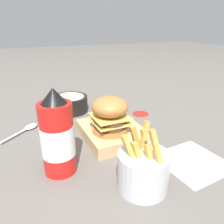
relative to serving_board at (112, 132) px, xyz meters
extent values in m
plane|color=#5B5651|center=(-0.02, -0.06, -0.02)|extent=(6.00, 6.00, 0.00)
cube|color=tan|center=(0.00, 0.00, 0.00)|extent=(0.21, 0.17, 0.04)
cylinder|color=#AD6B33|center=(0.02, -0.02, 0.03)|extent=(0.10, 0.10, 0.02)
cylinder|color=#4C3323|center=(0.02, -0.02, 0.04)|extent=(0.10, 0.10, 0.01)
cube|color=#EAC656|center=(0.02, -0.02, 0.05)|extent=(0.10, 0.10, 0.00)
cylinder|color=#4C3323|center=(0.02, -0.02, 0.06)|extent=(0.10, 0.10, 0.01)
cube|color=#EAC656|center=(0.02, -0.02, 0.07)|extent=(0.10, 0.10, 0.00)
ellipsoid|color=#AD6B33|center=(0.02, -0.02, 0.10)|extent=(0.10, 0.10, 0.06)
cylinder|color=red|center=(0.10, -0.18, 0.07)|extent=(0.08, 0.08, 0.17)
cylinder|color=silver|center=(0.10, -0.18, 0.07)|extent=(0.08, 0.08, 0.07)
cone|color=black|center=(0.10, -0.18, 0.17)|extent=(0.06, 0.06, 0.03)
cylinder|color=#B7B7BC|center=(0.23, -0.03, 0.02)|extent=(0.11, 0.11, 0.08)
cube|color=gold|center=(0.24, -0.05, 0.07)|extent=(0.02, 0.03, 0.07)
cube|color=gold|center=(0.26, -0.02, 0.08)|extent=(0.04, 0.03, 0.10)
cube|color=gold|center=(0.25, -0.03, 0.06)|extent=(0.03, 0.01, 0.06)
cube|color=gold|center=(0.21, -0.04, 0.08)|extent=(0.02, 0.04, 0.10)
cube|color=gold|center=(0.20, -0.02, 0.07)|extent=(0.01, 0.02, 0.08)
cube|color=gold|center=(0.21, -0.02, 0.08)|extent=(0.02, 0.03, 0.09)
cube|color=gold|center=(0.23, -0.07, 0.07)|extent=(0.03, 0.03, 0.08)
cylinder|color=black|center=(-0.27, -0.07, 0.01)|extent=(0.14, 0.14, 0.06)
cylinder|color=beige|center=(-0.27, -0.07, 0.04)|extent=(0.12, 0.12, 0.01)
cylinder|color=silver|center=(-0.12, -0.28, -0.01)|extent=(0.07, 0.08, 0.01)
ellipsoid|color=silver|center=(-0.17, -0.22, -0.01)|extent=(0.06, 0.06, 0.01)
cylinder|color=#B21E14|center=(-0.12, 0.18, -0.02)|extent=(0.06, 0.06, 0.00)
cube|color=beige|center=(0.21, 0.13, -0.02)|extent=(0.17, 0.17, 0.00)
camera|label=1|loc=(0.55, -0.25, 0.31)|focal=35.00mm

